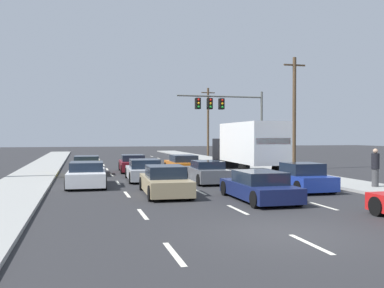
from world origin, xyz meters
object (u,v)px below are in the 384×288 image
Objects in this scene: car_tan at (165,182)px; traffic_signal_mast at (224,109)px; car_navy at (259,187)px; car_blue at (300,178)px; utility_pole_mid at (294,112)px; car_yellow at (87,166)px; utility_pole_far at (208,121)px; box_truck at (247,145)px; pedestrian_near_corner at (375,168)px; car_silver at (144,171)px; car_gray at (207,172)px; car_maroon at (133,164)px; car_white at (87,175)px; car_orange at (183,164)px.

traffic_signal_mast is (8.43, 16.64, 4.41)m from car_tan.
car_blue reaches higher than car_navy.
utility_pole_mid is (5.84, 11.62, 3.91)m from car_blue.
car_yellow is 1.11× the size of car_blue.
utility_pole_far is (3.94, 17.81, -0.45)m from traffic_signal_mast.
utility_pole_far is (8.99, 37.07, 3.99)m from car_navy.
utility_pole_far is at bearing 80.56° from car_blue.
utility_pole_far reaches higher than box_truck.
traffic_signal_mast reaches higher than box_truck.
pedestrian_near_corner is at bearing -67.03° from box_truck.
traffic_signal_mast is at bearing 96.30° from pedestrian_near_corner.
car_yellow is 5.75m from car_silver.
car_navy is at bearing -109.40° from box_truck.
car_silver is at bearing 90.31° from car_tan.
car_gray is 0.47× the size of utility_pole_mid.
utility_pole_mid is (9.08, 14.09, 3.94)m from car_navy.
car_maroon is 12.60m from car_tan.
car_tan reaches higher than car_yellow.
car_white is at bearing -155.28° from utility_pole_mid.
car_navy is 7.23m from pedestrian_near_corner.
car_blue is at bearing -62.69° from car_maroon.
car_orange is 25.36m from utility_pole_far.
car_yellow reaches higher than car_white.
car_gray is 8.69m from pedestrian_near_corner.
traffic_signal_mast is at bearing 25.75° from car_maroon.
car_orange reaches higher than car_silver.
car_tan reaches higher than car_gray.
traffic_signal_mast reaches higher than car_yellow.
car_orange is 0.54× the size of box_truck.
car_maroon is at bearing 127.67° from pedestrian_near_corner.
box_truck is (3.52, 9.99, 1.45)m from car_navy.
car_orange is (3.40, -1.55, 0.01)m from car_maroon.
car_blue is (3.40, -4.34, 0.01)m from car_gray.
utility_pole_far reaches higher than utility_pole_mid.
car_tan is at bearing 142.32° from car_navy.
box_truck is 8.88m from pedestrian_near_corner.
car_gray is at bearing -106.83° from utility_pole_far.
traffic_signal_mast is (5.21, 12.45, 4.42)m from car_gray.
traffic_signal_mast is (1.81, 16.78, 4.41)m from car_blue.
car_blue is 0.46× the size of utility_pole_mid.
car_gray is (-0.22, -6.85, -0.00)m from car_orange.
car_maroon is at bearing 102.39° from car_navy.
utility_pole_mid reaches higher than box_truck.
car_silver is 0.53× the size of box_truck.
car_navy is at bearing -88.62° from car_gray.
car_orange is (3.48, 4.75, 0.01)m from car_silver.
car_white is at bearing 128.54° from car_tan.
box_truck is at bearing 70.60° from car_navy.
utility_pole_mid is (9.02, 0.43, 3.92)m from car_orange.
car_yellow is 2.40× the size of pedestrian_near_corner.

